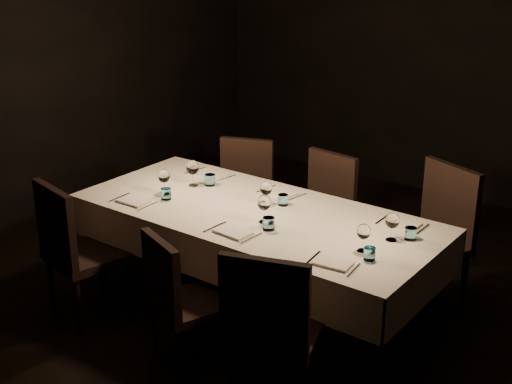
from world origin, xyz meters
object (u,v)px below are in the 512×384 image
Objects in this scene: chair_near_left at (75,246)px; chair_far_center at (323,207)px; chair_far_left at (243,191)px; chair_far_right at (435,232)px; chair_near_right at (271,326)px; chair_near_center at (177,294)px; dining_table at (256,221)px.

chair_far_center is at bearing -107.29° from chair_near_left.
chair_far_left is 1.65m from chair_far_right.
chair_far_center is at bearing -85.57° from chair_near_right.
chair_far_right is (0.93, 1.65, 0.07)m from chair_near_center.
chair_far_right is at bearing 6.15° from chair_far_center.
chair_far_center is at bearing 89.01° from dining_table.
chair_near_center is (0.94, -0.00, -0.06)m from chair_near_left.
dining_table is at bearing -69.11° from chair_far_left.
chair_far_left is 0.99× the size of chair_far_center.
chair_near_left is 1.90m from chair_far_center.
chair_far_center reaches higher than dining_table.
chair_near_center is at bearing -98.26° from chair_far_right.
chair_far_left is at bearing -85.38° from chair_near_left.
chair_near_right is 1.70m from chair_far_right.
chair_near_right reaches higher than dining_table.
chair_near_center is 0.94× the size of chair_far_left.
chair_far_center is 0.93m from chair_far_right.
chair_far_center reaches higher than chair_near_center.
dining_table is at bearing -67.74° from chair_near_right.
dining_table is at bearing -117.22° from chair_far_right.
chair_near_left is (-0.93, -0.81, -0.14)m from dining_table.
chair_far_right is (1.87, 1.64, 0.02)m from chair_near_left.
chair_near_right reaches higher than chair_near_center.
chair_far_center is at bearing -159.54° from chair_far_right.
chair_far_left is at bearing -66.92° from chair_near_right.
chair_far_left is at bearing -167.55° from chair_far_center.
chair_far_center is at bearing -69.68° from chair_near_center.
dining_table is 0.86m from chair_far_center.
chair_near_left is 1.07× the size of chair_far_left.
chair_near_left is 0.99× the size of chair_near_right.
chair_far_left is (-1.45, 1.63, -0.04)m from chair_near_right.
chair_near_right is (1.66, -0.04, 0.01)m from chair_near_left.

